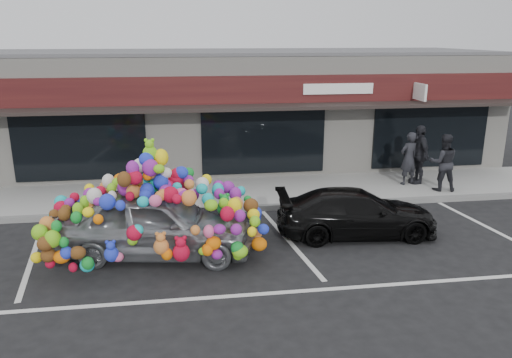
{
  "coord_description": "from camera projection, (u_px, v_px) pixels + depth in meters",
  "views": [
    {
      "loc": [
        0.39,
        -10.94,
        4.89
      ],
      "look_at": [
        2.16,
        1.4,
        1.27
      ],
      "focal_mm": 35.0,
      "sensor_mm": 36.0,
      "label": 1
    }
  ],
  "objects": [
    {
      "name": "parking_stripe_left",
      "position": [
        33.0,
        255.0,
        11.47
      ],
      "size": [
        0.73,
        4.37,
        0.01
      ],
      "primitive_type": "cube",
      "rotation": [
        0.0,
        0.0,
        0.14
      ],
      "color": "silver",
      "rests_on": "ground"
    },
    {
      "name": "pedestrian_a",
      "position": [
        409.0,
        158.0,
        16.18
      ],
      "size": [
        0.72,
        0.57,
        1.74
      ],
      "primitive_type": "imported",
      "rotation": [
        0.0,
        0.0,
        3.4
      ],
      "color": "black",
      "rests_on": "sidewalk"
    },
    {
      "name": "ground",
      "position": [
        174.0,
        251.0,
        11.71
      ],
      "size": [
        90.0,
        90.0,
        0.0
      ],
      "primitive_type": "plane",
      "color": "black",
      "rests_on": "ground"
    },
    {
      "name": "kerb",
      "position": [
        175.0,
        212.0,
        14.07
      ],
      "size": [
        26.0,
        0.18,
        0.16
      ],
      "primitive_type": "cube",
      "color": "slate",
      "rests_on": "ground"
    },
    {
      "name": "parking_stripe_right",
      "position": [
        491.0,
        229.0,
        13.02
      ],
      "size": [
        0.73,
        4.37,
        0.01
      ],
      "primitive_type": "cube",
      "rotation": [
        0.0,
        0.0,
        0.14
      ],
      "color": "silver",
      "rests_on": "ground"
    },
    {
      "name": "black_sedan",
      "position": [
        357.0,
        213.0,
        12.52
      ],
      "size": [
        1.88,
        4.11,
        1.16
      ],
      "primitive_type": "imported",
      "rotation": [
        0.0,
        0.0,
        1.51
      ],
      "color": "black",
      "rests_on": "ground"
    },
    {
      "name": "pedestrian_b",
      "position": [
        443.0,
        162.0,
        15.55
      ],
      "size": [
        1.0,
        0.85,
        1.8
      ],
      "primitive_type": "imported",
      "rotation": [
        0.0,
        0.0,
        2.94
      ],
      "color": "black",
      "rests_on": "sidewalk"
    },
    {
      "name": "toy_car",
      "position": [
        156.0,
        215.0,
        11.3
      ],
      "size": [
        3.25,
        5.06,
        2.79
      ],
      "rotation": [
        0.0,
        0.0,
        1.4
      ],
      "color": "gray",
      "rests_on": "ground"
    },
    {
      "name": "lane_line",
      "position": [
        275.0,
        293.0,
        9.8
      ],
      "size": [
        14.0,
        0.12,
        0.01
      ],
      "primitive_type": "cube",
      "color": "silver",
      "rests_on": "ground"
    },
    {
      "name": "shop_building",
      "position": [
        174.0,
        108.0,
        19.14
      ],
      "size": [
        24.0,
        7.2,
        4.31
      ],
      "color": "beige",
      "rests_on": "ground"
    },
    {
      "name": "sidewalk",
      "position": [
        175.0,
        196.0,
        15.49
      ],
      "size": [
        26.0,
        3.0,
        0.15
      ],
      "primitive_type": "cube",
      "color": "#999994",
      "rests_on": "ground"
    },
    {
      "name": "pedestrian_c",
      "position": [
        419.0,
        154.0,
        16.33
      ],
      "size": [
        1.14,
        0.49,
        1.93
      ],
      "primitive_type": "imported",
      "rotation": [
        0.0,
        0.0,
        4.73
      ],
      "color": "#262429",
      "rests_on": "sidewalk"
    },
    {
      "name": "parking_stripe_mid",
      "position": [
        289.0,
        241.0,
        12.28
      ],
      "size": [
        0.73,
        4.37,
        0.01
      ],
      "primitive_type": "cube",
      "rotation": [
        0.0,
        0.0,
        0.14
      ],
      "color": "silver",
      "rests_on": "ground"
    }
  ]
}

